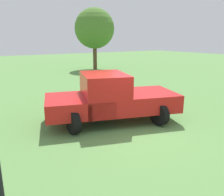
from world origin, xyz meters
TOP-DOWN VIEW (x-y plane):
  - ground_plane at (0.00, 0.00)m, footprint 80.00×80.00m
  - pickup_truck at (1.03, 0.23)m, footprint 3.38×5.17m
  - tree_back_left at (14.70, -6.76)m, footprint 3.91×3.91m

SIDE VIEW (x-z plane):
  - ground_plane at x=0.00m, z-range 0.00..0.00m
  - pickup_truck at x=1.03m, z-range 0.04..1.86m
  - tree_back_left at x=14.70m, z-range 1.01..6.98m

